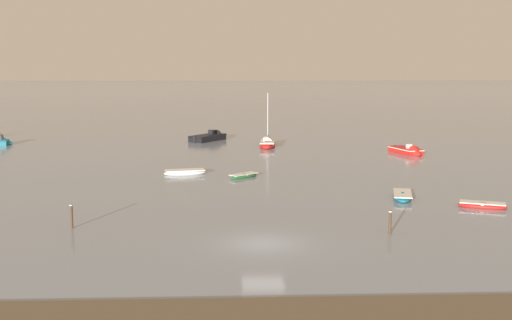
% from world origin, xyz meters
% --- Properties ---
extents(ground_plane, '(800.00, 800.00, 0.00)m').
position_xyz_m(ground_plane, '(0.00, 0.00, 0.00)').
color(ground_plane, gray).
extents(motorboat_moored_2, '(5.80, 6.79, 2.30)m').
position_xyz_m(motorboat_moored_2, '(-4.46, 53.48, 0.32)').
color(motorboat_moored_2, black).
rests_on(motorboat_moored_2, ground).
extents(rowboat_moored_0, '(3.74, 2.44, 0.56)m').
position_xyz_m(rowboat_moored_0, '(16.91, 9.16, 0.15)').
color(rowboat_moored_0, red).
rests_on(rowboat_moored_0, ground).
extents(rowboat_moored_2, '(2.32, 4.31, 0.65)m').
position_xyz_m(rowboat_moored_2, '(11.82, 12.66, 0.18)').
color(rowboat_moored_2, '#197084').
rests_on(rowboat_moored_2, ground).
extents(rowboat_moored_3, '(4.30, 2.22, 0.65)m').
position_xyz_m(rowboat_moored_3, '(-6.32, 24.80, 0.18)').
color(rowboat_moored_3, white).
rests_on(rowboat_moored_3, ground).
extents(sailboat_moored_3, '(2.58, 6.64, 7.26)m').
position_xyz_m(sailboat_moored_3, '(3.00, 45.96, 0.31)').
color(sailboat_moored_3, red).
rests_on(sailboat_moored_3, ground).
extents(motorboat_moored_4, '(3.51, 5.85, 1.90)m').
position_xyz_m(motorboat_moored_4, '(19.47, 37.85, 0.26)').
color(motorboat_moored_4, red).
rests_on(motorboat_moored_4, ground).
extents(rowboat_moored_4, '(3.08, 2.91, 0.50)m').
position_xyz_m(rowboat_moored_4, '(-0.62, 22.86, 0.14)').
color(rowboat_moored_4, '#23602D').
rests_on(rowboat_moored_4, ground).
extents(mooring_post_left, '(0.22, 0.22, 1.78)m').
position_xyz_m(mooring_post_left, '(-12.28, 4.25, 0.76)').
color(mooring_post_left, '#493323').
rests_on(mooring_post_left, ground).
extents(mooring_post_right, '(0.22, 0.22, 1.68)m').
position_xyz_m(mooring_post_right, '(8.10, 1.94, 0.72)').
color(mooring_post_right, '#473323').
rests_on(mooring_post_right, ground).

